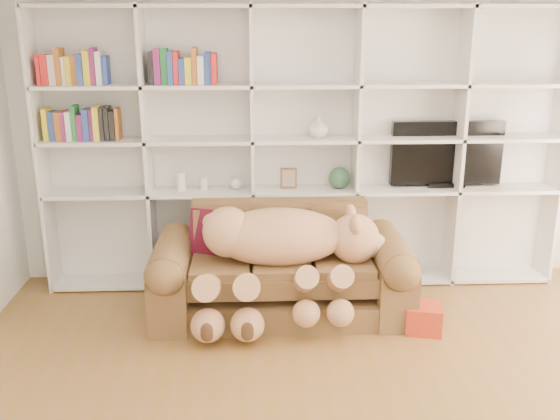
{
  "coord_description": "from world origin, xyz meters",
  "views": [
    {
      "loc": [
        -0.45,
        -2.89,
        2.29
      ],
      "look_at": [
        -0.24,
        1.63,
        0.88
      ],
      "focal_mm": 40.0,
      "sensor_mm": 36.0,
      "label": 1
    }
  ],
  "objects_px": {
    "teddy_bear": "(281,250)",
    "gift_box": "(423,318)",
    "tv": "(446,154)",
    "sofa": "(281,274)"
  },
  "relations": [
    {
      "from": "teddy_bear",
      "to": "gift_box",
      "type": "xyz_separation_m",
      "value": [
        1.08,
        -0.21,
        -0.48
      ]
    },
    {
      "from": "gift_box",
      "to": "tv",
      "type": "xyz_separation_m",
      "value": [
        0.4,
        1.03,
        1.04
      ]
    },
    {
      "from": "sofa",
      "to": "tv",
      "type": "distance_m",
      "value": 1.8
    },
    {
      "from": "gift_box",
      "to": "tv",
      "type": "distance_m",
      "value": 1.52
    },
    {
      "from": "teddy_bear",
      "to": "sofa",
      "type": "bearing_deg",
      "value": 78.01
    },
    {
      "from": "tv",
      "to": "gift_box",
      "type": "bearing_deg",
      "value": -111.5
    },
    {
      "from": "teddy_bear",
      "to": "gift_box",
      "type": "bearing_deg",
      "value": -18.85
    },
    {
      "from": "gift_box",
      "to": "tv",
      "type": "bearing_deg",
      "value": 68.5
    },
    {
      "from": "gift_box",
      "to": "teddy_bear",
      "type": "bearing_deg",
      "value": 168.71
    },
    {
      "from": "sofa",
      "to": "tv",
      "type": "xyz_separation_m",
      "value": [
        1.47,
        0.64,
        0.83
      ]
    }
  ]
}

